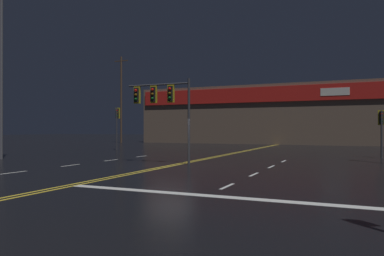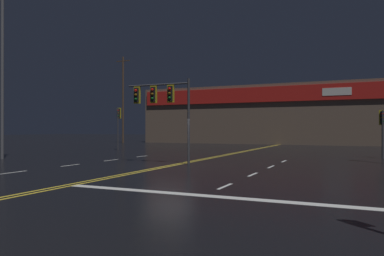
% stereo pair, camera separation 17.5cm
% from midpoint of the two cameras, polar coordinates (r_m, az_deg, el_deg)
% --- Properties ---
extents(ground_plane, '(200.00, 200.00, 0.00)m').
position_cam_midpoint_polar(ground_plane, '(19.69, -3.32, -5.80)').
color(ground_plane, black).
extents(road_markings, '(14.79, 60.00, 0.01)m').
position_cam_midpoint_polar(road_markings, '(17.99, -2.66, -6.33)').
color(road_markings, gold).
rests_on(road_markings, ground).
extents(traffic_signal_median, '(3.93, 0.36, 4.71)m').
position_cam_midpoint_polar(traffic_signal_median, '(21.29, -4.55, 4.44)').
color(traffic_signal_median, '#38383D').
rests_on(traffic_signal_median, ground).
extents(traffic_signal_corner_northwest, '(0.42, 0.36, 3.91)m').
position_cam_midpoint_polar(traffic_signal_corner_northwest, '(35.33, -11.00, 1.36)').
color(traffic_signal_corner_northwest, '#38383D').
rests_on(traffic_signal_corner_northwest, ground).
extents(traffic_signal_corner_northeast, '(0.42, 0.36, 3.20)m').
position_cam_midpoint_polar(traffic_signal_corner_northeast, '(27.84, 27.20, 0.69)').
color(traffic_signal_corner_northeast, '#38383D').
rests_on(traffic_signal_corner_northeast, ground).
extents(streetlight_near_left, '(0.56, 0.56, 11.12)m').
position_cam_midpoint_polar(streetlight_near_left, '(27.47, -26.76, 10.35)').
color(streetlight_near_left, '#59595E').
rests_on(streetlight_near_left, ground).
extents(building_backdrop, '(38.45, 10.23, 7.64)m').
position_cam_midpoint_polar(building_backdrop, '(52.54, 14.23, 1.91)').
color(building_backdrop, brown).
rests_on(building_backdrop, ground).
extents(utility_pole_row, '(45.74, 0.26, 12.73)m').
position_cam_midpoint_polar(utility_pole_row, '(45.74, 13.26, 5.51)').
color(utility_pole_row, '#4C3828').
rests_on(utility_pole_row, ground).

